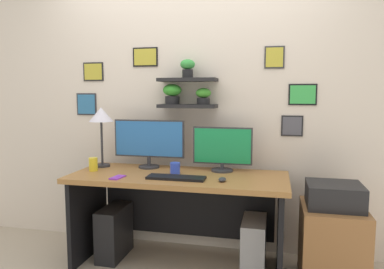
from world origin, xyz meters
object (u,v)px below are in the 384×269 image
monitor_right (222,149)px  drawer_cabinet (332,246)px  keyboard (176,178)px  computer_mouse (222,179)px  computer_tower_right (254,245)px  monitor_left (149,141)px  computer_tower_left (114,232)px  desk (180,198)px  water_cup (93,164)px  desk_lamp (101,118)px  cell_phone (118,177)px  coffee_mug (175,168)px  printer (334,195)px

monitor_right → drawer_cabinet: monitor_right is taller
keyboard → drawer_cabinet: 1.24m
keyboard → computer_mouse: computer_mouse is taller
drawer_cabinet → computer_tower_right: 0.57m
monitor_left → computer_tower_left: monitor_left is taller
monitor_right → computer_mouse: bearing=-81.7°
monitor_left → keyboard: monitor_left is taller
desk → drawer_cabinet: bearing=-4.3°
monitor_right → drawer_cabinet: (0.84, -0.25, -0.65)m
water_cup → computer_tower_left: size_ratio=0.25×
computer_mouse → water_cup: bearing=173.5°
desk_lamp → computer_tower_right: bearing=-5.1°
monitor_left → cell_phone: 0.49m
monitor_left → water_cup: (-0.41, -0.23, -0.17)m
computer_mouse → coffee_mug: size_ratio=1.00×
monitor_left → coffee_mug: bearing=-33.1°
printer → computer_tower_right: bearing=172.5°
water_cup → computer_tower_left: bearing=18.5°
computer_mouse → printer: (0.79, 0.11, -0.10)m
keyboard → desk_lamp: desk_lamp is taller
coffee_mug → computer_tower_right: bearing=1.0°
desk → computer_mouse: size_ratio=18.97×
monitor_right → water_cup: 1.08m
desk_lamp → water_cup: desk_lamp is taller
water_cup → cell_phone: bearing=-32.6°
desk → printer: printer is taller
coffee_mug → drawer_cabinet: 1.30m
computer_mouse → desk_lamp: bearing=164.7°
desk → coffee_mug: coffee_mug is taller
coffee_mug → desk: bearing=34.5°
computer_tower_right → desk_lamp: bearing=174.9°
desk_lamp → computer_mouse: bearing=-15.3°
keyboard → printer: (1.14, 0.11, -0.09)m
desk_lamp → printer: size_ratio=1.37×
keyboard → drawer_cabinet: keyboard is taller
monitor_left → computer_mouse: monitor_left is taller
computer_tower_left → computer_tower_right: computer_tower_left is taller
keyboard → computer_tower_left: 0.83m
printer → cell_phone: bearing=-173.6°
monitor_right → computer_tower_right: (0.28, -0.17, -0.73)m
computer_mouse → printer: computer_mouse is taller
coffee_mug → water_cup: size_ratio=0.82×
coffee_mug → printer: coffee_mug is taller
printer → coffee_mug: bearing=177.0°
desk_lamp → desk: bearing=-8.2°
desk → desk_lamp: size_ratio=3.29×
desk → computer_tower_left: (-0.58, -0.02, -0.33)m
computer_tower_left → computer_tower_right: size_ratio=1.04×
computer_mouse → coffee_mug: coffee_mug is taller
desk_lamp → computer_tower_left: size_ratio=1.20×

